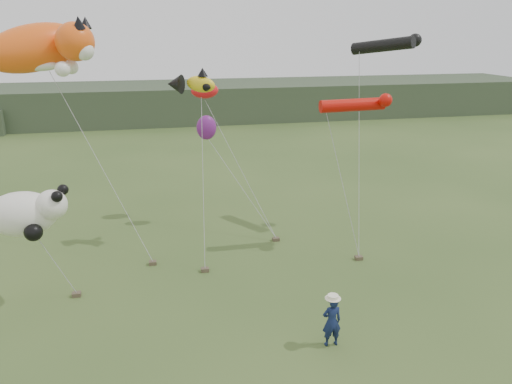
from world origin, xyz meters
The scene contains 9 objects.
ground centered at (0.00, 0.00, 0.00)m, with size 120.00×120.00×0.00m, color #385123.
headland centered at (-3.11, 44.69, 1.92)m, with size 90.00×13.00×4.00m.
festival_attendant centered at (2.11, -1.41, 0.90)m, with size 0.66×0.43×1.80m, color #121D44.
sandbag_anchors centered at (-0.70, 5.30, 0.09)m, with size 12.67×3.88×0.17m.
cat_kite centered at (-7.99, 10.99, 9.33)m, with size 6.35×3.96×3.05m.
fish_kite centered at (-1.36, 8.47, 7.76)m, with size 2.47×1.61×1.19m.
tube_kites centered at (7.39, 7.71, 8.29)m, with size 5.89×5.01×3.39m.
panda_kite centered at (-8.00, 3.67, 3.69)m, with size 2.96×1.92×1.84m.
misc_kites centered at (-0.40, 11.35, 6.21)m, with size 1.46×1.87×2.85m.
Camera 1 is at (-3.42, -14.94, 10.14)m, focal length 35.00 mm.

